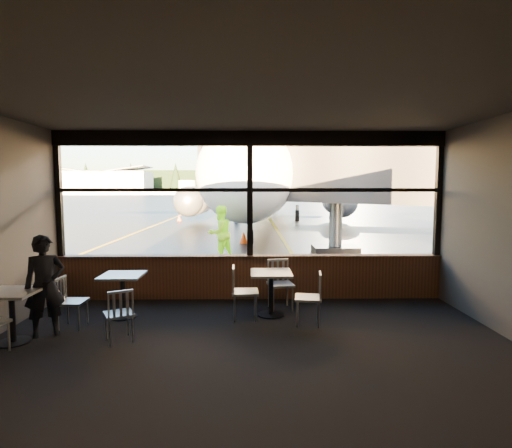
{
  "coord_description": "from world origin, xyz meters",
  "views": [
    {
      "loc": [
        0.01,
        -8.31,
        2.34
      ],
      "look_at": [
        0.14,
        1.0,
        1.5
      ],
      "focal_mm": 28.0,
      "sensor_mm": 36.0,
      "label": 1
    }
  ],
  "objects_px": {
    "chair_mid_w": "(73,302)",
    "ground_crew": "(220,233)",
    "cone_wing": "(179,218)",
    "chair_mid_s": "(119,314)",
    "cafe_table_mid": "(123,296)",
    "chair_near_e": "(308,298)",
    "chair_near_n": "(281,285)",
    "chair_near_w": "(245,293)",
    "airliner": "(266,146)",
    "passenger": "(45,286)",
    "cafe_table_near": "(271,294)",
    "cone_nose": "(244,237)",
    "jet_bridge": "(354,184)",
    "cafe_table_left": "(12,317)"
  },
  "relations": [
    {
      "from": "chair_mid_w",
      "to": "ground_crew",
      "type": "xyz_separation_m",
      "value": [
        2.0,
        6.16,
        0.45
      ]
    },
    {
      "from": "cone_wing",
      "to": "chair_mid_s",
      "type": "bearing_deg",
      "value": -82.26
    },
    {
      "from": "cafe_table_mid",
      "to": "chair_near_e",
      "type": "bearing_deg",
      "value": -7.46
    },
    {
      "from": "chair_near_e",
      "to": "chair_near_n",
      "type": "bearing_deg",
      "value": 33.31
    },
    {
      "from": "chair_near_w",
      "to": "ground_crew",
      "type": "distance_m",
      "value": 5.82
    },
    {
      "from": "airliner",
      "to": "chair_near_e",
      "type": "distance_m",
      "value": 21.63
    },
    {
      "from": "chair_mid_w",
      "to": "cone_wing",
      "type": "xyz_separation_m",
      "value": [
        -2.08,
        21.8,
        -0.22
      ]
    },
    {
      "from": "cone_wing",
      "to": "cafe_table_mid",
      "type": "bearing_deg",
      "value": -82.64
    },
    {
      "from": "airliner",
      "to": "passenger",
      "type": "bearing_deg",
      "value": -95.87
    },
    {
      "from": "cafe_table_near",
      "to": "chair_mid_w",
      "type": "height_order",
      "value": "chair_mid_w"
    },
    {
      "from": "airliner",
      "to": "cone_nose",
      "type": "relative_size",
      "value": 67.88
    },
    {
      "from": "chair_near_n",
      "to": "cone_wing",
      "type": "bearing_deg",
      "value": -85.13
    },
    {
      "from": "cafe_table_near",
      "to": "chair_mid_s",
      "type": "xyz_separation_m",
      "value": [
        -2.38,
        -1.2,
        0.01
      ]
    },
    {
      "from": "cafe_table_mid",
      "to": "chair_near_n",
      "type": "distance_m",
      "value": 2.92
    },
    {
      "from": "cafe_table_mid",
      "to": "cone_wing",
      "type": "xyz_separation_m",
      "value": [
        -2.75,
        21.27,
        -0.18
      ]
    },
    {
      "from": "chair_mid_w",
      "to": "airliner",
      "type": "bearing_deg",
      "value": 170.45
    },
    {
      "from": "cafe_table_near",
      "to": "passenger",
      "type": "height_order",
      "value": "passenger"
    },
    {
      "from": "jet_bridge",
      "to": "cone_wing",
      "type": "height_order",
      "value": "jet_bridge"
    },
    {
      "from": "cone_wing",
      "to": "chair_near_e",
      "type": "bearing_deg",
      "value": -74.46
    },
    {
      "from": "airliner",
      "to": "ground_crew",
      "type": "distance_m",
      "value": 15.79
    },
    {
      "from": "airliner",
      "to": "chair_near_n",
      "type": "xyz_separation_m",
      "value": [
        -0.52,
        -20.23,
        -4.74
      ]
    },
    {
      "from": "chair_near_e",
      "to": "chair_near_w",
      "type": "bearing_deg",
      "value": 81.92
    },
    {
      "from": "airliner",
      "to": "cone_nose",
      "type": "xyz_separation_m",
      "value": [
        -1.38,
        -10.92,
        -4.97
      ]
    },
    {
      "from": "jet_bridge",
      "to": "cafe_table_left",
      "type": "height_order",
      "value": "jet_bridge"
    },
    {
      "from": "cafe_table_mid",
      "to": "cafe_table_left",
      "type": "xyz_separation_m",
      "value": [
        -1.28,
        -1.18,
        0.0
      ]
    },
    {
      "from": "cafe_table_near",
      "to": "chair_near_w",
      "type": "relative_size",
      "value": 0.85
    },
    {
      "from": "cafe_table_near",
      "to": "cafe_table_mid",
      "type": "height_order",
      "value": "cafe_table_near"
    },
    {
      "from": "chair_mid_s",
      "to": "cafe_table_near",
      "type": "bearing_deg",
      "value": -1.63
    },
    {
      "from": "jet_bridge",
      "to": "ground_crew",
      "type": "height_order",
      "value": "jet_bridge"
    },
    {
      "from": "jet_bridge",
      "to": "passenger",
      "type": "bearing_deg",
      "value": -131.94
    },
    {
      "from": "chair_mid_w",
      "to": "cone_wing",
      "type": "height_order",
      "value": "chair_mid_w"
    },
    {
      "from": "cafe_table_near",
      "to": "jet_bridge",
      "type": "bearing_deg",
      "value": 64.22
    },
    {
      "from": "cafe_table_left",
      "to": "passenger",
      "type": "relative_size",
      "value": 0.5
    },
    {
      "from": "cafe_table_mid",
      "to": "ground_crew",
      "type": "height_order",
      "value": "ground_crew"
    },
    {
      "from": "cone_nose",
      "to": "passenger",
      "type": "bearing_deg",
      "value": -105.57
    },
    {
      "from": "chair_near_w",
      "to": "passenger",
      "type": "relative_size",
      "value": 0.6
    },
    {
      "from": "cafe_table_left",
      "to": "chair_near_e",
      "type": "height_order",
      "value": "chair_near_e"
    },
    {
      "from": "ground_crew",
      "to": "chair_near_w",
      "type": "bearing_deg",
      "value": 58.05
    },
    {
      "from": "chair_mid_w",
      "to": "passenger",
      "type": "relative_size",
      "value": 0.54
    },
    {
      "from": "passenger",
      "to": "ground_crew",
      "type": "distance_m",
      "value": 6.89
    },
    {
      "from": "cafe_table_left",
      "to": "cone_wing",
      "type": "relative_size",
      "value": 1.82
    },
    {
      "from": "cafe_table_mid",
      "to": "chair_mid_s",
      "type": "height_order",
      "value": "chair_mid_s"
    },
    {
      "from": "chair_mid_s",
      "to": "ground_crew",
      "type": "bearing_deg",
      "value": 52.82
    },
    {
      "from": "chair_mid_s",
      "to": "chair_near_e",
      "type": "bearing_deg",
      "value": -15.17
    },
    {
      "from": "jet_bridge",
      "to": "cone_nose",
      "type": "xyz_separation_m",
      "value": [
        -3.87,
        3.02,
        -2.22
      ]
    },
    {
      "from": "chair_near_n",
      "to": "passenger",
      "type": "bearing_deg",
      "value": 8.74
    },
    {
      "from": "chair_near_n",
      "to": "chair_mid_s",
      "type": "bearing_deg",
      "value": 21.15
    },
    {
      "from": "cone_wing",
      "to": "chair_near_w",
      "type": "bearing_deg",
      "value": -76.95
    },
    {
      "from": "cafe_table_mid",
      "to": "cone_wing",
      "type": "height_order",
      "value": "cafe_table_mid"
    },
    {
      "from": "jet_bridge",
      "to": "chair_mid_w",
      "type": "distance_m",
      "value": 9.99
    }
  ]
}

